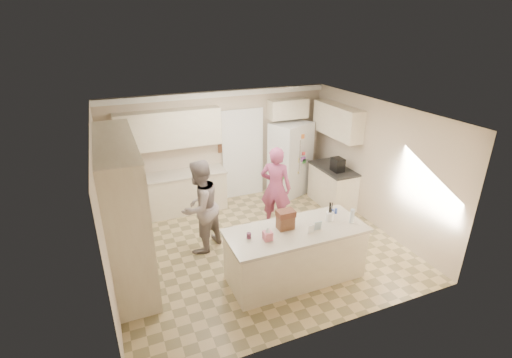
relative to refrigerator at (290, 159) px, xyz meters
name	(u,v)px	position (x,y,z in m)	size (l,w,h in m)	color
floor	(258,246)	(-1.67, -1.95, -0.91)	(5.20, 4.60, 0.02)	tan
ceiling	(259,112)	(-1.67, -1.95, 1.71)	(5.20, 4.60, 0.02)	white
wall_back	(220,147)	(-1.67, 0.36, 0.40)	(5.20, 0.02, 2.60)	beige
wall_front	(329,252)	(-1.67, -4.26, 0.40)	(5.20, 0.02, 2.60)	beige
wall_left	(103,210)	(-4.28, -1.95, 0.40)	(0.02, 4.60, 2.60)	beige
wall_right	(376,165)	(0.94, -1.95, 0.40)	(0.02, 4.60, 2.60)	beige
crown_back	(218,94)	(-1.67, 0.31, 1.63)	(5.20, 0.08, 0.12)	white
pantry_bank	(124,209)	(-3.97, -1.75, 0.28)	(0.60, 2.60, 2.35)	beige
back_base_cab	(176,194)	(-2.82, 0.05, -0.46)	(2.20, 0.60, 0.88)	beige
back_countertop	(175,175)	(-2.82, 0.04, 0.00)	(2.24, 0.63, 0.04)	beige
back_upper_cab	(169,129)	(-2.82, 0.17, 1.00)	(2.20, 0.35, 0.80)	beige
doorway_opening	(242,155)	(-1.12, 0.33, 0.15)	(0.90, 0.06, 2.10)	black
doorway_casing	(243,155)	(-1.12, 0.29, 0.15)	(1.02, 0.03, 2.22)	white
wall_frame_upper	(221,137)	(-1.65, 0.32, 0.65)	(0.15, 0.02, 0.20)	brown
wall_frame_lower	(221,148)	(-1.65, 0.32, 0.38)	(0.15, 0.02, 0.20)	brown
refrigerator	(290,159)	(0.00, 0.00, 0.00)	(0.90, 0.70, 1.80)	white
fridge_seam	(297,164)	(0.00, -0.36, 0.00)	(0.01, 0.02, 1.78)	gray
fridge_dispenser	(289,155)	(-0.22, -0.37, 0.25)	(0.22, 0.03, 0.35)	black
fridge_handle_l	(296,158)	(-0.05, -0.37, 0.15)	(0.02, 0.02, 0.85)	silver
fridge_handle_r	(300,157)	(0.05, -0.37, 0.15)	(0.02, 0.02, 0.85)	silver
over_fridge_cab	(288,109)	(-0.02, 0.17, 1.20)	(0.95, 0.35, 0.45)	beige
right_base_cab	(332,187)	(0.63, -0.95, -0.46)	(0.60, 1.20, 0.88)	beige
right_countertop	(333,168)	(0.62, -0.95, 0.00)	(0.63, 1.24, 0.04)	#2D2B28
right_upper_cab	(337,121)	(0.75, -0.75, 1.05)	(0.35, 1.50, 0.70)	beige
coffee_maker	(338,165)	(0.58, -1.15, 0.17)	(0.22, 0.28, 0.30)	black
island_base	(295,255)	(-1.47, -3.05, -0.46)	(2.20, 0.90, 0.88)	beige
island_top	(296,231)	(-1.47, -3.05, 0.00)	(2.28, 0.96, 0.05)	beige
utensil_crock	(330,216)	(-0.82, -3.00, 0.10)	(0.13, 0.13, 0.15)	white
tissue_box	(268,236)	(-2.02, -3.15, 0.10)	(0.13, 0.13, 0.14)	#E06D84
tissue_plume	(268,229)	(-2.02, -3.15, 0.20)	(0.08, 0.08, 0.08)	white
dollhouse_body	(285,222)	(-1.62, -2.95, 0.14)	(0.26, 0.18, 0.22)	brown
dollhouse_roof	(286,213)	(-1.62, -2.95, 0.30)	(0.28, 0.20, 0.10)	#592D1E
jam_jar	(249,236)	(-2.27, -3.00, 0.07)	(0.07, 0.07, 0.09)	#59263F
greeting_card_a	(311,229)	(-1.32, -3.25, 0.11)	(0.12, 0.01, 0.16)	white
greeting_card_b	(318,226)	(-1.17, -3.20, 0.11)	(0.12, 0.01, 0.16)	silver
water_bottle	(352,216)	(-0.52, -3.20, 0.14)	(0.07, 0.07, 0.24)	silver
shaker_salt	(332,212)	(-0.65, -2.83, 0.07)	(0.05, 0.05, 0.09)	#3A55B2
shaker_pepper	(336,211)	(-0.58, -2.83, 0.07)	(0.05, 0.05, 0.09)	#3A55B2
teen_boy	(200,207)	(-2.69, -1.62, -0.01)	(0.86, 0.67, 1.78)	gray
teen_girl	(276,188)	(-1.04, -1.36, -0.03)	(0.64, 0.42, 1.74)	#AE4A57
fridge_magnets	(297,164)	(0.00, -0.36, 0.00)	(0.76, 0.02, 1.44)	tan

